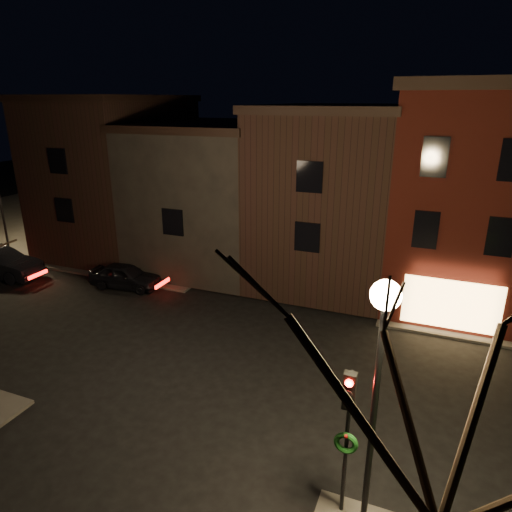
{
  "coord_description": "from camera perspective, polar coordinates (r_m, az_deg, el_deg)",
  "views": [
    {
      "loc": [
        6.87,
        -14.26,
        9.83
      ],
      "look_at": [
        -0.27,
        3.47,
        3.2
      ],
      "focal_mm": 32.0,
      "sensor_mm": 36.0,
      "label": 1
    }
  ],
  "objects": [
    {
      "name": "ground",
      "position": [
        18.63,
        -3.3,
        -12.75
      ],
      "size": [
        120.0,
        120.0,
        0.0
      ],
      "primitive_type": "plane",
      "color": "black",
      "rests_on": "ground"
    },
    {
      "name": "street_lamp_near",
      "position": [
        9.5,
        15.31,
        -10.93
      ],
      "size": [
        0.6,
        0.6,
        6.48
      ],
      "color": "black",
      "rests_on": "sidewalk_near_right"
    },
    {
      "name": "bare_tree_right",
      "position": [
        6.86,
        24.39,
        -15.26
      ],
      "size": [
        6.4,
        6.4,
        8.5
      ],
      "color": "black",
      "rests_on": "sidewalk_near_right"
    },
    {
      "name": "parked_car_a",
      "position": [
        25.84,
        -16.02,
        -2.4
      ],
      "size": [
        4.09,
        1.97,
        1.35
      ],
      "primitive_type": "imported",
      "rotation": [
        0.0,
        0.0,
        1.67
      ],
      "color": "black",
      "rests_on": "ground"
    },
    {
      "name": "row_building_b",
      "position": [
        28.33,
        -5.02,
        7.87
      ],
      "size": [
        7.8,
        10.3,
        8.4
      ],
      "color": "black",
      "rests_on": "ground"
    },
    {
      "name": "sidewalk_far_left",
      "position": [
        44.62,
        -15.85,
        5.75
      ],
      "size": [
        30.0,
        30.0,
        0.12
      ],
      "primitive_type": "cube",
      "color": "#2D2B28",
      "rests_on": "ground"
    },
    {
      "name": "row_building_a",
      "position": [
        25.82,
        9.6,
        7.71
      ],
      "size": [
        7.3,
        10.3,
        9.4
      ],
      "color": "black",
      "rests_on": "ground"
    },
    {
      "name": "traffic_signal",
      "position": [
        11.29,
        11.35,
        -19.76
      ],
      "size": [
        0.58,
        0.38,
        4.05
      ],
      "color": "black",
      "rests_on": "sidewalk_near_right"
    },
    {
      "name": "corner_building",
      "position": [
        24.17,
        24.41,
        6.87
      ],
      "size": [
        6.5,
        8.5,
        10.5
      ],
      "color": "#43110C",
      "rests_on": "ground"
    },
    {
      "name": "row_building_c",
      "position": [
        32.1,
        -16.87,
        9.82
      ],
      "size": [
        7.3,
        10.3,
        9.9
      ],
      "color": "black",
      "rests_on": "ground"
    }
  ]
}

